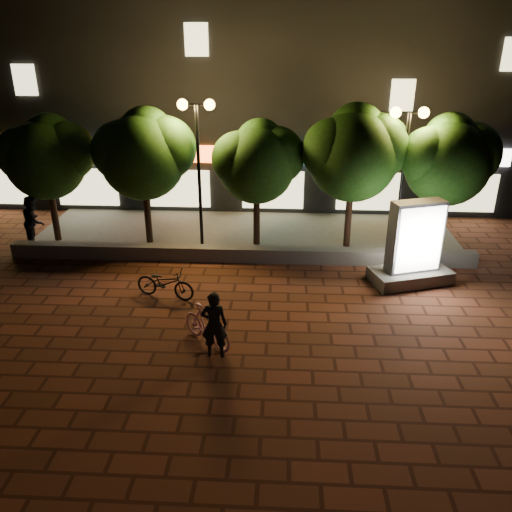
# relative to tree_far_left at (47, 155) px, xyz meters

# --- Properties ---
(ground) EXTENTS (80.00, 80.00, 0.00)m
(ground) POSITION_rel_tree_far_left_xyz_m (6.95, -5.46, -3.29)
(ground) COLOR brown
(ground) RESTS_ON ground
(retaining_wall) EXTENTS (16.00, 0.45, 0.50)m
(retaining_wall) POSITION_rel_tree_far_left_xyz_m (6.95, -1.46, -3.04)
(retaining_wall) COLOR slate
(retaining_wall) RESTS_ON ground
(sidewalk) EXTENTS (16.00, 5.00, 0.08)m
(sidewalk) POSITION_rel_tree_far_left_xyz_m (6.95, 1.04, -3.25)
(sidewalk) COLOR slate
(sidewalk) RESTS_ON ground
(building_block) EXTENTS (28.00, 8.12, 11.30)m
(building_block) POSITION_rel_tree_far_left_xyz_m (6.94, 7.53, 1.70)
(building_block) COLOR black
(building_block) RESTS_ON ground
(tree_far_left) EXTENTS (3.36, 2.80, 4.63)m
(tree_far_left) POSITION_rel_tree_far_left_xyz_m (0.00, 0.00, 0.00)
(tree_far_left) COLOR #321E13
(tree_far_left) RESTS_ON sidewalk
(tree_left) EXTENTS (3.60, 3.00, 4.89)m
(tree_left) POSITION_rel_tree_far_left_xyz_m (3.50, 0.00, 0.15)
(tree_left) COLOR #321E13
(tree_left) RESTS_ON sidewalk
(tree_mid) EXTENTS (3.24, 2.70, 4.50)m
(tree_mid) POSITION_rel_tree_far_left_xyz_m (7.50, -0.00, -0.08)
(tree_mid) COLOR #321E13
(tree_mid) RESTS_ON sidewalk
(tree_right) EXTENTS (3.72, 3.10, 5.07)m
(tree_right) POSITION_rel_tree_far_left_xyz_m (10.80, 0.00, 0.27)
(tree_right) COLOR #321E13
(tree_right) RESTS_ON sidewalk
(tree_far_right) EXTENTS (3.48, 2.90, 4.76)m
(tree_far_right) POSITION_rel_tree_far_left_xyz_m (14.00, 0.00, 0.08)
(tree_far_right) COLOR #321E13
(tree_far_right) RESTS_ON sidewalk
(street_lamp_left) EXTENTS (1.26, 0.36, 5.18)m
(street_lamp_left) POSITION_rel_tree_far_left_xyz_m (5.45, -0.26, 0.74)
(street_lamp_left) COLOR black
(street_lamp_left) RESTS_ON sidewalk
(street_lamp_right) EXTENTS (1.26, 0.36, 4.98)m
(street_lamp_right) POSITION_rel_tree_far_left_xyz_m (12.45, -0.26, 0.60)
(street_lamp_right) COLOR black
(street_lamp_right) RESTS_ON sidewalk
(ad_kiosk) EXTENTS (2.72, 1.94, 2.67)m
(ad_kiosk) POSITION_rel_tree_far_left_xyz_m (12.46, -2.79, -2.22)
(ad_kiosk) COLOR slate
(ad_kiosk) RESTS_ON ground
(scooter_pink) EXTENTS (1.60, 1.53, 1.04)m
(scooter_pink) POSITION_rel_tree_far_left_xyz_m (6.55, -6.67, -2.77)
(scooter_pink) COLOR pink
(scooter_pink) RESTS_ON ground
(rider) EXTENTS (0.64, 0.43, 1.74)m
(rider) POSITION_rel_tree_far_left_xyz_m (6.81, -7.18, -2.42)
(rider) COLOR black
(rider) RESTS_ON ground
(scooter_parked) EXTENTS (1.94, 1.09, 0.97)m
(scooter_parked) POSITION_rel_tree_far_left_xyz_m (4.96, -4.26, -2.81)
(scooter_parked) COLOR black
(scooter_parked) RESTS_ON ground
(pedestrian) EXTENTS (0.93, 1.07, 1.89)m
(pedestrian) POSITION_rel_tree_far_left_xyz_m (-0.55, -0.70, -2.27)
(pedestrian) COLOR black
(pedestrian) RESTS_ON sidewalk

